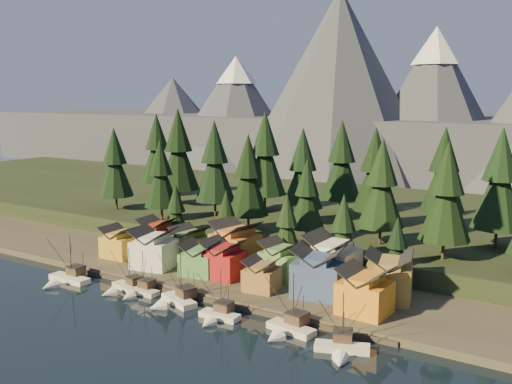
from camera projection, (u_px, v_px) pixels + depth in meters
The scene contains 45 objects.
ground at pixel (154, 326), 102.31m from camera, with size 500.00×500.00×0.00m, color black.
shore_strip at pixel (268, 266), 135.62m from camera, with size 400.00×50.00×1.50m, color #3D382C.
hillside at pixel (350, 219), 177.05m from camera, with size 420.00×100.00×6.00m, color black.
dock at pixel (209, 297), 116.02m from camera, with size 80.00×4.00×1.00m, color #433930.
mountain_ridge at pixel (442, 126), 278.70m from camera, with size 560.00×190.00×90.00m.
boat_0 at pixel (65, 273), 125.74m from camera, with size 10.52×11.46×11.61m.
boat_1 at pixel (124, 283), 120.43m from camera, with size 9.35×9.80×10.15m.
boat_2 at pixel (139, 286), 118.20m from camera, with size 8.02×8.70×10.13m.
boat_3 at pixel (174, 293), 112.61m from camera, with size 9.79×10.38×11.77m.
boat_4 at pixel (217, 309), 104.94m from camera, with size 8.01×8.69×10.51m.
boat_5 at pixel (288, 321), 98.80m from camera, with size 9.52×10.13×11.81m.
boat_6 at pixel (342, 341), 91.28m from camera, with size 9.58×10.06×10.80m.
house_front_0 at pixel (120, 241), 140.30m from camera, with size 7.93×7.52×7.68m.
house_front_1 at pixel (154, 247), 131.66m from camera, with size 10.31×10.03×9.18m.
house_front_2 at pixel (200, 258), 126.62m from camera, with size 8.84×8.89×7.38m.
house_front_3 at pixel (223, 258), 124.62m from camera, with size 8.38×8.00×8.34m.
house_front_4 at pixel (262, 274), 116.56m from camera, with size 7.13×7.59×6.58m.
house_front_5 at pixel (318, 270), 112.90m from camera, with size 10.88×10.18×10.03m.
house_front_6 at pixel (365, 289), 103.69m from camera, with size 9.25×8.80×8.73m.
house_back_0 at pixel (157, 234), 144.76m from camera, with size 8.79×8.51×8.79m.
house_back_1 at pixel (189, 243), 137.30m from camera, with size 8.29×8.38×8.39m.
house_back_2 at pixel (235, 242), 133.52m from camera, with size 11.40×10.77×10.46m.
house_back_3 at pixel (281, 258), 124.28m from camera, with size 9.06×8.28×8.31m.
house_back_4 at pixel (332, 259), 119.19m from camera, with size 10.37×9.98×10.95m.
house_back_5 at pixel (389, 275), 110.35m from camera, with size 10.49×10.57×9.68m.
tree_hill_0 at pixel (115, 165), 174.82m from camera, with size 10.91×10.91×25.42m.
tree_hill_1 at pixel (179, 152), 181.41m from camera, with size 13.34×13.34×31.08m.
tree_hill_2 at pixel (161, 176), 160.20m from camera, with size 9.90×9.90×23.06m.
tree_hill_3 at pixel (215, 164), 164.54m from camera, with size 12.10×12.10×28.19m.
tree_hill_4 at pixel (265, 156), 172.69m from camera, with size 13.11×13.11×30.54m.
tree_hill_5 at pixel (248, 178), 147.04m from camera, with size 10.90×10.90×25.39m.
tree_hill_6 at pixel (303, 171), 155.30m from camera, with size 11.36×11.36×26.46m.
tree_hill_7 at pixel (307, 196), 136.43m from camera, with size 8.71×8.71×20.29m.
tree_hill_8 at pixel (375, 173), 151.73m from camera, with size 11.49×11.49×26.77m.
tree_hill_9 at pixel (382, 186), 133.46m from camera, with size 10.90×10.90×25.40m.
tree_hill_10 at pixel (444, 173), 150.03m from camera, with size 11.64×11.64×27.12m.
tree_hill_11 at pixel (446, 195), 120.90m from camera, with size 11.00×11.00×25.62m.
tree_hill_12 at pixel (500, 182), 129.87m from camera, with size 12.08×12.08×28.14m.
tree_hill_15 at pixel (341, 163), 167.29m from camera, with size 12.00×12.00×27.95m.
tree_hill_16 at pixel (157, 151), 199.37m from camera, with size 12.42×12.42×28.94m.
tree_shore_0 at pixel (176, 213), 148.56m from camera, with size 7.29×7.29×16.98m.
tree_shore_1 at pixel (226, 220), 140.22m from camera, with size 7.21×7.21×16.80m.
tree_shore_2 at pixel (287, 227), 131.28m from camera, with size 7.51×7.51×17.49m.
tree_shore_3 at pixel (343, 232), 123.86m from camera, with size 8.00×8.00×18.64m.
tree_shore_4 at pixel (397, 249), 117.94m from camera, with size 6.41×6.41×14.94m.
Camera 1 is at (66.80, -72.39, 41.02)m, focal length 40.00 mm.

